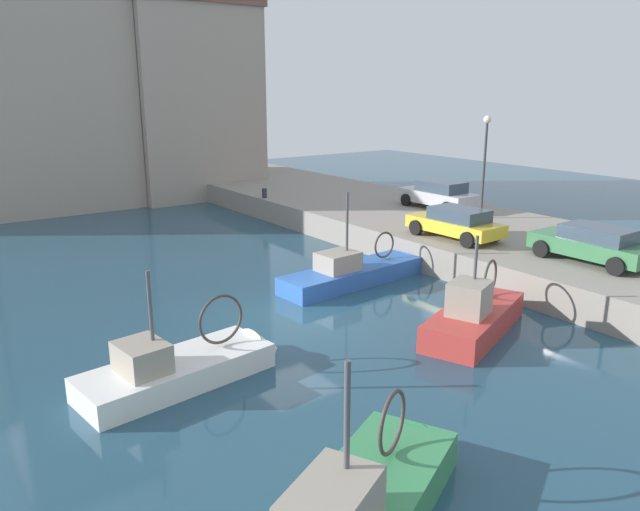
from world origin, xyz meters
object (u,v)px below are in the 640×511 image
Objects in this scene: fishing_boat_white at (190,375)px; parked_car_green at (593,244)px; parked_car_yellow at (456,223)px; fishing_boat_blue at (358,279)px; quay_streetlamp at (485,150)px; mooring_bollard_mid at (264,193)px; parked_car_silver at (439,194)px; fishing_boat_red at (477,326)px.

fishing_boat_white is 14.88m from parked_car_green.
fishing_boat_blue is at bearing 172.17° from parked_car_yellow.
quay_streetlamp is (4.15, 2.15, 2.58)m from parked_car_yellow.
fishing_boat_white is at bearing -126.27° from mooring_bollard_mid.
quay_streetlamp is at bearing -92.34° from parked_car_silver.
fishing_boat_white reaches higher than parked_car_yellow.
parked_car_yellow is at bearing -83.43° from mooring_bollard_mid.
parked_car_yellow is 5.49m from parked_car_green.
fishing_boat_white is 20.15m from mooring_bollard_mid.
fishing_boat_white is 1.38× the size of parked_car_silver.
quay_streetlamp is (8.92, 7.45, 4.32)m from fishing_boat_red.
parked_car_yellow is at bearing 102.87° from parked_car_green.
fishing_boat_blue is (8.72, 3.84, 0.01)m from fishing_boat_white.
fishing_boat_blue is 5.03m from parked_car_yellow.
fishing_boat_white reaches higher than mooring_bollard_mid.
mooring_bollard_mid is at bearing 98.43° from parked_car_green.
parked_car_yellow is 7.52× the size of mooring_bollard_mid.
parked_car_silver reaches higher than parked_car_yellow.
fishing_boat_blue is at bearing 134.50° from parked_car_green.
parked_car_silver is (8.94, 4.42, 1.83)m from fishing_boat_blue.
fishing_boat_white reaches higher than parked_car_green.
fishing_boat_white is at bearing -163.06° from quay_streetlamp.
quay_streetlamp is at bearing 9.68° from fishing_boat_blue.
fishing_boat_blue reaches higher than mooring_bollard_mid.
mooring_bollard_mid is (11.90, 16.21, 1.37)m from fishing_boat_white.
fishing_boat_red reaches higher than parked_car_green.
parked_car_green is 18.58m from mooring_bollard_mid.
fishing_boat_blue is at bearing -170.32° from quay_streetlamp.
parked_car_yellow is (-4.27, -5.06, -0.06)m from parked_car_silver.
quay_streetlamp reaches higher than fishing_boat_red.
mooring_bollard_mid is 0.11× the size of quay_streetlamp.
fishing_boat_blue is at bearing -104.38° from mooring_bollard_mid.
fishing_boat_white is 10.72× the size of mooring_bollard_mid.
mooring_bollard_mid is (-1.50, 13.02, -0.40)m from parked_car_yellow.
parked_car_yellow is at bearing 13.42° from fishing_boat_white.
parked_car_green is at bearing -81.57° from mooring_bollard_mid.
quay_streetlamp reaches higher than parked_car_yellow.
parked_car_green is at bearing -45.50° from fishing_boat_blue.
fishing_boat_red reaches higher than parked_car_silver.
fishing_boat_blue reaches higher than parked_car_green.
parked_car_green is 8.45m from quay_streetlamp.
parked_car_yellow is at bearing -7.83° from fishing_boat_blue.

